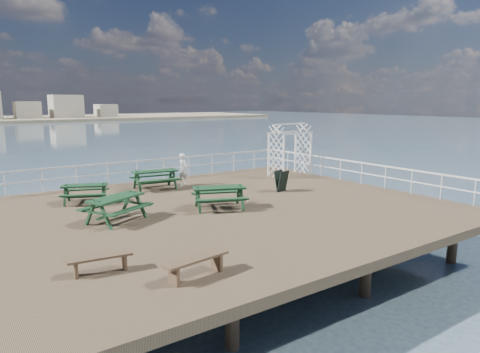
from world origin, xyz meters
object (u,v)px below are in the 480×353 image
at_px(picnic_table_a, 116,203).
at_px(person, 183,169).
at_px(picnic_table_d, 219,193).
at_px(picnic_table_c, 155,175).
at_px(picnic_table_b, 85,190).
at_px(flat_bench_far, 196,262).
at_px(flat_bench_near, 100,260).
at_px(trellis_arbor, 290,152).

relative_size(picnic_table_a, person, 1.61).
bearing_deg(picnic_table_a, picnic_table_d, -34.74).
xyz_separation_m(picnic_table_a, picnic_table_d, (3.79, -0.53, -0.01)).
distance_m(picnic_table_a, picnic_table_c, 5.42).
bearing_deg(picnic_table_d, picnic_table_b, 157.25).
bearing_deg(picnic_table_c, flat_bench_far, -101.92).
bearing_deg(flat_bench_near, trellis_arbor, 38.61).
xyz_separation_m(picnic_table_c, person, (1.50, 0.03, 0.15)).
height_order(picnic_table_a, trellis_arbor, trellis_arbor).
bearing_deg(picnic_table_a, flat_bench_near, -140.41).
height_order(picnic_table_b, flat_bench_far, picnic_table_b).
bearing_deg(trellis_arbor, picnic_table_b, 176.26).
bearing_deg(person, trellis_arbor, -34.00).
height_order(picnic_table_d, person, person).
xyz_separation_m(picnic_table_b, flat_bench_far, (0.06, -9.00, -0.18)).
bearing_deg(picnic_table_b, picnic_table_d, -20.44).
height_order(picnic_table_a, person, person).
bearing_deg(picnic_table_b, picnic_table_c, 39.97).
distance_m(picnic_table_b, trellis_arbor, 11.03).
bearing_deg(trellis_arbor, picnic_table_a, -166.82).
xyz_separation_m(trellis_arbor, person, (-6.08, 0.84, -0.49)).
distance_m(picnic_table_b, flat_bench_near, 7.67).
bearing_deg(flat_bench_far, picnic_table_d, 44.60).
bearing_deg(flat_bench_near, picnic_table_b, 84.84).
distance_m(picnic_table_a, trellis_arbor, 11.44).
bearing_deg(flat_bench_far, person, 55.54).
xyz_separation_m(picnic_table_c, flat_bench_far, (-3.38, -9.98, -0.27)).
height_order(picnic_table_a, picnic_table_d, picnic_table_a).
xyz_separation_m(picnic_table_d, person, (1.01, 4.86, 0.17)).
bearing_deg(picnic_table_a, person, 15.33).
xyz_separation_m(picnic_table_b, picnic_table_c, (3.44, 0.98, 0.09)).
xyz_separation_m(picnic_table_a, flat_bench_near, (-1.82, -4.16, -0.30)).
bearing_deg(picnic_table_d, flat_bench_far, -105.17).
bearing_deg(picnic_table_d, person, 100.02).
xyz_separation_m(picnic_table_d, flat_bench_far, (-3.86, -5.15, -0.25)).
bearing_deg(picnic_table_c, picnic_table_b, -157.31).
relative_size(picnic_table_a, picnic_table_d, 1.04).
bearing_deg(flat_bench_far, picnic_table_b, 81.88).
xyz_separation_m(picnic_table_a, person, (4.80, 4.33, 0.16)).
height_order(picnic_table_b, picnic_table_c, picnic_table_c).
bearing_deg(person, picnic_table_c, 154.89).
distance_m(flat_bench_far, trellis_arbor, 14.31).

